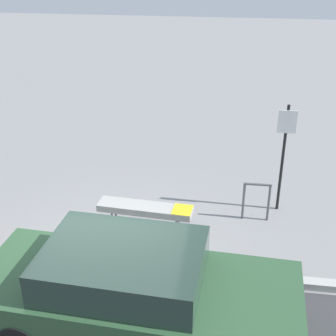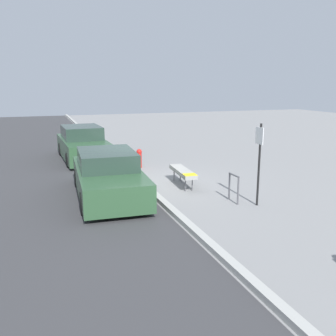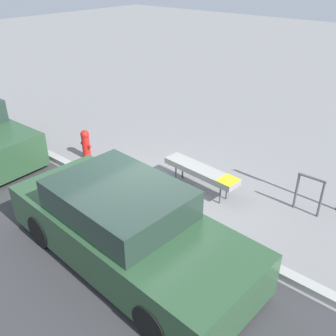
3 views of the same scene
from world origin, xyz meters
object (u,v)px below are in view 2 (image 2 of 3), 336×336
object	(u,v)px
sign_post	(259,157)
bike_rack	(234,185)
bench	(183,172)
fire_hydrant	(139,158)
parked_car_far	(83,145)
parked_car_near	(108,176)

from	to	relation	value
sign_post	bike_rack	bearing A→B (deg)	-134.90
bench	bike_rack	world-z (taller)	bike_rack
sign_post	fire_hydrant	xyz separation A→B (m)	(-5.78, -1.82, -0.98)
bench	parked_car_far	distance (m)	6.24
parked_car_near	fire_hydrant	bearing A→B (deg)	154.22
sign_post	parked_car_near	distance (m)	4.45
parked_car_near	bike_rack	bearing A→B (deg)	64.46
bike_rack	parked_car_near	xyz separation A→B (m)	(-1.79, -3.28, 0.13)
sign_post	parked_car_far	size ratio (longest dim) A/B	0.50
bench	sign_post	distance (m)	3.00
bike_rack	fire_hydrant	bearing A→B (deg)	-165.79
bench	parked_car_near	bearing A→B (deg)	-78.31
fire_hydrant	parked_car_far	distance (m)	3.18
bike_rack	sign_post	world-z (taller)	sign_post
fire_hydrant	parked_car_far	size ratio (longest dim) A/B	0.17
sign_post	parked_car_near	bearing A→B (deg)	-121.07
parked_car_near	parked_car_far	bearing A→B (deg)	-177.00
bike_rack	parked_car_far	xyz separation A→B (m)	(-7.82, -3.28, 0.17)
parked_car_near	sign_post	bearing A→B (deg)	61.98
bench	sign_post	xyz separation A→B (m)	(2.60, 1.20, 0.90)
sign_post	fire_hydrant	world-z (taller)	sign_post
fire_hydrant	parked_car_near	bearing A→B (deg)	-28.82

